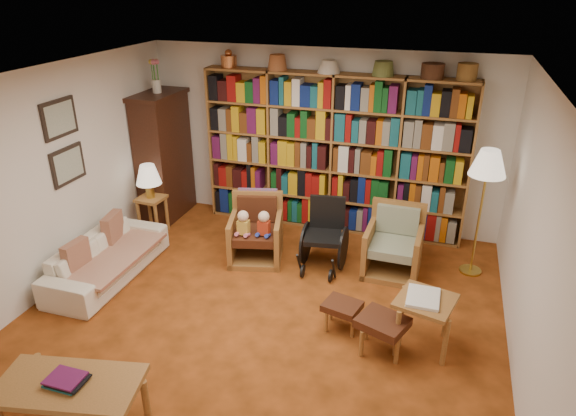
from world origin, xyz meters
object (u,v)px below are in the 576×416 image
at_px(side_table_lamp, 152,207).
at_px(side_table_papers, 425,307).
at_px(sofa, 107,258).
at_px(footstool_b, 382,325).
at_px(footstool_a, 342,308).
at_px(floor_lamp, 488,168).
at_px(armchair_sage, 394,246).
at_px(wheelchair, 324,236).
at_px(armchair_leather, 258,232).
at_px(coffee_table, 69,388).

relative_size(side_table_lamp, side_table_papers, 0.87).
xyz_separation_m(sofa, side_table_lamp, (-0.10, 1.20, 0.13)).
height_order(sofa, footstool_b, sofa).
relative_size(side_table_lamp, footstool_a, 1.28).
height_order(sofa, floor_lamp, floor_lamp).
bearing_deg(side_table_lamp, footstool_a, -24.01).
distance_m(armchair_sage, side_table_papers, 1.48).
relative_size(armchair_sage, footstool_b, 1.51).
bearing_deg(side_table_lamp, sofa, -85.25).
bearing_deg(footstool_b, side_table_lamp, 155.49).
xyz_separation_m(side_table_lamp, footstool_a, (3.01, -1.34, -0.13)).
relative_size(sofa, armchair_sage, 2.08).
relative_size(side_table_lamp, wheelchair, 0.60).
distance_m(sofa, wheelchair, 2.65).
bearing_deg(armchair_leather, coffee_table, -98.08).
distance_m(footstool_a, coffee_table, 2.61).
relative_size(wheelchair, coffee_table, 0.73).
distance_m(wheelchair, coffee_table, 3.35).
xyz_separation_m(armchair_sage, floor_lamp, (0.94, 0.22, 1.05)).
distance_m(side_table_lamp, floor_lamp, 4.42).
bearing_deg(wheelchair, coffee_table, -112.96).
distance_m(sofa, armchair_leather, 1.86).
height_order(floor_lamp, footstool_b, floor_lamp).
bearing_deg(armchair_sage, footstool_b, -86.82).
height_order(armchair_leather, armchair_sage, armchair_leather).
relative_size(sofa, side_table_papers, 2.75).
distance_m(side_table_papers, footstool_b, 0.44).
height_order(footstool_b, coffee_table, coffee_table).
relative_size(armchair_leather, floor_lamp, 0.53).
bearing_deg(footstool_a, sofa, 177.31).
height_order(armchair_leather, floor_lamp, floor_lamp).
xyz_separation_m(armchair_leather, wheelchair, (0.87, 0.02, 0.06)).
bearing_deg(coffee_table, armchair_leather, 81.92).
distance_m(armchair_leather, floor_lamp, 2.87).
bearing_deg(footstool_b, coffee_table, -143.32).
bearing_deg(armchair_sage, coffee_table, -123.35).
xyz_separation_m(wheelchair, coffee_table, (-1.31, -3.08, -0.02)).
distance_m(side_table_lamp, footstool_b, 3.79).
xyz_separation_m(armchair_leather, coffee_table, (-0.43, -3.06, 0.05)).
height_order(sofa, footstool_a, sofa).
distance_m(sofa, side_table_lamp, 1.22).
distance_m(armchair_sage, wheelchair, 0.86).
bearing_deg(floor_lamp, footstool_b, -115.14).
bearing_deg(sofa, armchair_leather, -56.72).
bearing_deg(floor_lamp, armchair_leather, -171.16).
distance_m(sofa, coffee_table, 2.32).
relative_size(side_table_papers, footstool_b, 1.14).
bearing_deg(floor_lamp, side_table_papers, -106.67).
height_order(armchair_sage, footstool_a, armchair_sage).
bearing_deg(footstool_b, wheelchair, 123.10).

